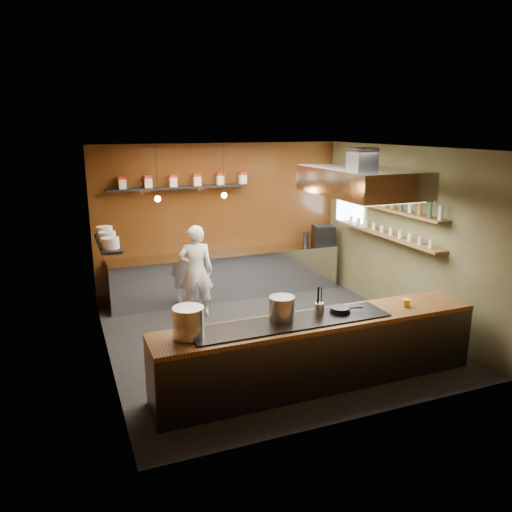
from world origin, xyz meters
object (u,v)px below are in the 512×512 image
stockpot_large (189,322)px  stockpot_small (282,308)px  espresso_machine (323,235)px  extractor_hood (361,181)px  chef (196,271)px

stockpot_large → stockpot_small: size_ratio=1.13×
stockpot_small → espresso_machine: bearing=54.3°
extractor_hood → espresso_machine: bearing=72.3°
espresso_machine → stockpot_small: bearing=-114.7°
extractor_hood → espresso_machine: (0.80, 2.51, -1.40)m
extractor_hood → stockpot_large: extractor_hood is taller
stockpot_small → extractor_hood: bearing=31.5°
stockpot_small → chef: chef is taller
espresso_machine → chef: (-2.95, -0.72, -0.27)m
extractor_hood → stockpot_large: 3.52m
stockpot_large → chef: bearing=73.6°
stockpot_large → espresso_machine: espresso_machine is taller
stockpot_small → espresso_machine: size_ratio=0.81×
extractor_hood → stockpot_small: size_ratio=6.12×
chef → extractor_hood: bearing=152.4°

